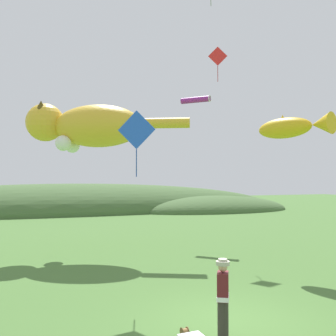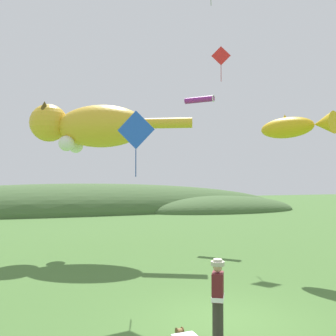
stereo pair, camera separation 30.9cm
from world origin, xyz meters
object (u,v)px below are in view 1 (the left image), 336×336
object	(u,v)px
kite_diamond_blue	(137,130)
kite_diamond_red	(218,57)
festival_attendant	(223,297)
kite_fish_windsock	(292,127)
kite_spool	(185,332)
kite_giant_cat	(87,126)
kite_tube_streamer	(196,100)

from	to	relation	value
kite_diamond_blue	kite_diamond_red	bearing A→B (deg)	44.67
festival_attendant	kite_fish_windsock	xyz separation A→B (m)	(6.21, 5.27, 4.72)
festival_attendant	kite_spool	bearing A→B (deg)	147.07
kite_diamond_blue	kite_giant_cat	bearing A→B (deg)	94.05
festival_attendant	kite_fish_windsock	bearing A→B (deg)	40.33
kite_fish_windsock	kite_diamond_red	bearing A→B (deg)	94.35
kite_fish_windsock	kite_spool	bearing A→B (deg)	-145.21
festival_attendant	kite_fish_windsock	distance (m)	9.41
festival_attendant	kite_spool	distance (m)	1.20
kite_giant_cat	kite_diamond_red	world-z (taller)	kite_diamond_red
kite_spool	kite_diamond_blue	world-z (taller)	kite_diamond_blue
kite_spool	kite_fish_windsock	distance (m)	10.10
kite_fish_windsock	kite_tube_streamer	xyz separation A→B (m)	(-0.48, 8.29, 2.75)
kite_spool	kite_giant_cat	distance (m)	12.81
kite_fish_windsock	kite_tube_streamer	size ratio (longest dim) A/B	2.04
festival_attendant	kite_diamond_blue	xyz separation A→B (m)	(-0.69, 4.45, 4.16)
festival_attendant	kite_diamond_blue	world-z (taller)	kite_diamond_blue
kite_giant_cat	kite_fish_windsock	size ratio (longest dim) A/B	2.29
kite_tube_streamer	kite_diamond_blue	distance (m)	11.63
kite_diamond_red	kite_fish_windsock	bearing A→B (deg)	-85.65
kite_tube_streamer	kite_diamond_red	distance (m)	3.29
kite_spool	kite_diamond_blue	size ratio (longest dim) A/B	0.10
festival_attendant	kite_spool	world-z (taller)	festival_attendant
kite_tube_streamer	kite_spool	bearing A→B (deg)	-116.20
kite_giant_cat	kite_fish_windsock	distance (m)	9.85
kite_giant_cat	kite_diamond_blue	world-z (taller)	kite_giant_cat
festival_attendant	kite_tube_streamer	bearing A→B (deg)	67.08
kite_giant_cat	kite_tube_streamer	distance (m)	7.52
kite_diamond_blue	kite_fish_windsock	bearing A→B (deg)	6.77
festival_attendant	kite_diamond_red	world-z (taller)	kite_diamond_red
kite_diamond_red	kite_giant_cat	bearing A→B (deg)	172.87
kite_fish_windsock	kite_diamond_red	size ratio (longest dim) A/B	1.72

